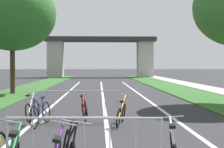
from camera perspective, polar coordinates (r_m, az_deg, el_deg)
grass_verge_left at (r=25.62m, az=-14.95°, el=-2.56°), size 2.97×56.77×0.05m
grass_verge_right at (r=25.72m, az=11.17°, el=-2.52°), size 2.97×56.77×0.05m
sidewalk_path_right at (r=26.43m, az=16.51°, el=-2.42°), size 2.09×56.77×0.08m
lane_stripe_center at (r=18.23m, az=-1.67°, el=-4.25°), size 0.14×32.84×0.01m
lane_stripe_right_lane at (r=18.41m, az=5.75°, el=-4.19°), size 0.14×32.84×0.01m
lane_stripe_left_lane at (r=18.35m, az=-9.11°, el=-4.23°), size 0.14×32.84×0.01m
overpass_bridge at (r=48.67m, az=-2.13°, el=4.06°), size 17.14×3.27×6.23m
tree_left_oak_near at (r=21.21m, az=-17.82°, el=10.48°), size 5.59×5.59×7.54m
crowd_barrier_second at (r=10.24m, az=-5.90°, el=-5.92°), size 2.52×0.52×1.05m
bicycle_blue_0 at (r=9.95m, az=-12.95°, el=-6.98°), size 0.56×1.73×0.93m
bicycle_red_2 at (r=10.75m, az=-5.04°, el=-6.42°), size 0.56×1.60×0.90m
bicycle_silver_4 at (r=10.94m, az=-14.34°, el=-6.32°), size 0.44×1.64×0.95m
bicycle_orange_5 at (r=9.81m, az=1.72°, el=-7.28°), size 0.65×1.67×0.93m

